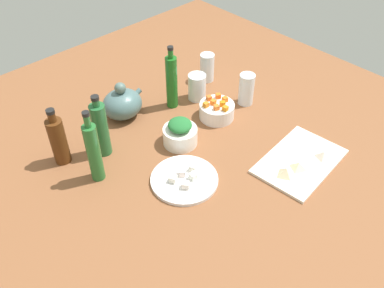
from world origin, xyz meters
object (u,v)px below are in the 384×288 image
(bottle_1, at_px, (101,129))
(bottle_3, at_px, (94,152))
(bowl_greens, at_px, (180,136))
(drinking_glass_0, at_px, (246,89))
(drinking_glass_2, at_px, (197,87))
(teapot, at_px, (122,103))
(cutting_board, at_px, (300,161))
(bowl_carrots, at_px, (217,111))
(plate_tofu, at_px, (184,180))
(drinking_glass_1, at_px, (207,67))
(bottle_2, at_px, (172,81))
(bottle_0, at_px, (58,140))

(bottle_1, distance_m, bottle_3, 0.12)
(bowl_greens, bearing_deg, bottle_1, 146.82)
(drinking_glass_0, distance_m, drinking_glass_2, 0.20)
(bowl_greens, xyz_separation_m, teapot, (-0.05, 0.27, 0.03))
(cutting_board, relative_size, teapot, 1.85)
(teapot, bearing_deg, drinking_glass_0, -33.41)
(cutting_board, bearing_deg, bottle_1, 131.98)
(bowl_carrots, bearing_deg, plate_tofu, -152.90)
(bowl_carrots, relative_size, teapot, 0.79)
(drinking_glass_1, bearing_deg, bottle_2, -170.67)
(plate_tofu, distance_m, drinking_glass_0, 0.50)
(cutting_board, height_order, drinking_glass_1, drinking_glass_1)
(cutting_board, xyz_separation_m, bottle_0, (-0.58, 0.56, 0.09))
(bottle_1, relative_size, drinking_glass_0, 1.82)
(plate_tofu, distance_m, teapot, 0.43)
(bottle_1, distance_m, drinking_glass_0, 0.60)
(bottle_3, height_order, drinking_glass_2, bottle_3)
(drinking_glass_1, bearing_deg, bottle_3, -165.81)
(bottle_2, xyz_separation_m, drinking_glass_2, (0.11, -0.03, -0.06))
(drinking_glass_0, bearing_deg, bowl_carrots, 174.89)
(bottle_0, bearing_deg, bowl_carrots, -19.21)
(drinking_glass_1, xyz_separation_m, drinking_glass_2, (-0.13, -0.07, -0.01))
(bowl_carrots, distance_m, bottle_2, 0.21)
(plate_tofu, xyz_separation_m, bottle_3, (-0.19, 0.21, 0.11))
(cutting_board, relative_size, drinking_glass_2, 2.89)
(drinking_glass_1, bearing_deg, bottle_1, -172.13)
(cutting_board, xyz_separation_m, bottle_1, (-0.45, 0.50, 0.10))
(drinking_glass_0, bearing_deg, teapot, 146.59)
(cutting_board, height_order, drinking_glass_2, drinking_glass_2)
(bottle_0, distance_m, drinking_glass_1, 0.71)
(bowl_carrots, height_order, bottle_1, bottle_1)
(teapot, distance_m, drinking_glass_0, 0.48)
(teapot, height_order, bottle_3, bottle_3)
(bottle_3, xyz_separation_m, drinking_glass_2, (0.54, 0.10, -0.06))
(cutting_board, height_order, bottle_2, bottle_2)
(teapot, relative_size, bottle_3, 0.63)
(cutting_board, bearing_deg, bottle_3, 142.37)
(bottle_0, relative_size, drinking_glass_2, 1.99)
(bowl_carrots, bearing_deg, bottle_2, 112.63)
(drinking_glass_2, bearing_deg, bottle_3, -169.57)
(bowl_carrots, bearing_deg, drinking_glass_2, 77.18)
(bowl_greens, distance_m, drinking_glass_0, 0.36)
(bowl_carrots, height_order, bottle_2, bottle_2)
(plate_tofu, height_order, bottle_3, bottle_3)
(bowl_greens, height_order, bowl_carrots, bowl_greens)
(bowl_greens, distance_m, bottle_2, 0.24)
(teapot, relative_size, bottle_2, 0.65)
(cutting_board, height_order, teapot, teapot)
(bowl_carrots, bearing_deg, bottle_1, 162.92)
(plate_tofu, relative_size, bottle_1, 0.93)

